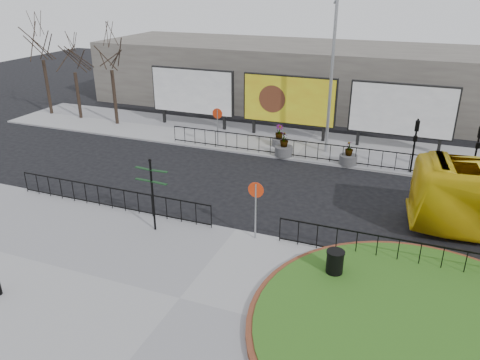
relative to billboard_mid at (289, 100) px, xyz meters
The scene contains 25 objects.
ground 13.31m from the billboard_mid, 83.40° to the right, with size 90.00×90.00×0.00m, color black.
pavement_near 18.21m from the billboard_mid, 85.23° to the right, with size 30.00×10.00×0.12m, color gray.
pavement_far 3.10m from the billboard_mid, 32.94° to the right, with size 44.00×6.00×0.12m, color gray.
brick_edge 19.36m from the billboard_mid, 62.06° to the right, with size 10.40×10.40×0.18m, color brown.
grass_lawn 19.36m from the billboard_mid, 62.06° to the right, with size 10.00×10.00×0.22m, color #294E14.
railing_near_left 14.15m from the billboard_mid, 108.73° to the right, with size 10.00×0.10×1.10m, color black, non-canonical shape.
railing_near_right 15.62m from the billboard_mid, 58.92° to the right, with size 9.00×0.10×1.10m, color black, non-canonical shape.
railing_far 4.84m from the billboard_mid, 55.75° to the right, with size 18.00×0.10×1.10m, color black, non-canonical shape.
speed_sign_far 5.04m from the billboard_mid, 134.46° to the right, with size 0.64×0.07×2.47m.
speed_sign_near 13.62m from the billboard_mid, 79.41° to the right, with size 0.64×0.07×2.47m.
billboard_left 7.00m from the billboard_mid, behind, with size 6.20×0.31×4.10m.
billboard_mid is the anchor object (origin of this frame).
billboard_right 7.00m from the billboard_mid, ahead, with size 6.20×0.31×4.10m.
lamp_post 4.23m from the billboard_mid, 33.25° to the right, with size 0.74×0.18×9.23m.
signal_pole_a 8.80m from the billboard_mid, 24.42° to the right, with size 0.22×0.26×3.00m.
signal_pole_b 11.60m from the billboard_mid, 18.28° to the right, with size 0.22×0.26×3.00m.
tree_left 12.63m from the billboard_mid, behind, with size 2.00×2.00×7.00m, color #2D2119, non-canonical shape.
tree_mid 16.05m from the billboard_mid, behind, with size 2.00×2.00×6.20m, color #2D2119, non-canonical shape.
tree_far 19.07m from the billboard_mid, behind, with size 2.00×2.00×7.50m, color #2D2119, non-canonical shape.
building_backdrop 9.15m from the billboard_mid, 80.57° to the left, with size 40.00×10.00×5.00m, color slate.
fingerpost_sign 14.34m from the billboard_mid, 96.66° to the right, with size 1.49×0.28×3.18m.
litter_bin 16.21m from the billboard_mid, 68.10° to the right, with size 0.64×0.64×1.06m.
planter_a 2.79m from the billboard_mid, 90.00° to the right, with size 0.88×0.88×1.37m.
planter_b 4.17m from the billboard_mid, 77.49° to the right, with size 1.08×1.08×1.47m.
planter_c 6.17m from the billboard_mid, 37.79° to the right, with size 1.01×1.01×1.38m.
Camera 1 is at (6.47, -16.04, 9.79)m, focal length 35.00 mm.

